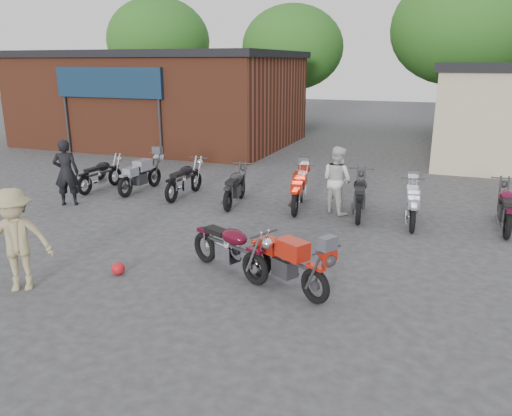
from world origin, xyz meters
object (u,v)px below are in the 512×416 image
(row_bike_1, at_px, (141,173))
(row_bike_2, at_px, (185,178))
(sportbike, at_px, (288,259))
(person_light, at_px, (337,180))
(vintage_motorcycle, at_px, (230,245))
(row_bike_3, at_px, (235,185))
(row_bike_5, at_px, (360,193))
(person_dark, at_px, (66,173))
(row_bike_7, at_px, (506,205))
(row_bike_4, at_px, (299,188))
(row_bike_0, at_px, (101,173))
(person_tan, at_px, (16,240))
(row_bike_6, at_px, (413,203))
(helmet, at_px, (118,268))

(row_bike_1, relative_size, row_bike_2, 1.02)
(sportbike, xyz_separation_m, person_light, (-0.21, 4.85, 0.32))
(vintage_motorcycle, xyz_separation_m, row_bike_3, (-1.78, 4.36, -0.01))
(sportbike, height_order, row_bike_5, row_bike_5)
(sportbike, relative_size, person_light, 1.10)
(person_dark, bearing_deg, vintage_motorcycle, 127.82)
(person_dark, height_order, row_bike_7, person_dark)
(row_bike_4, relative_size, row_bike_7, 0.98)
(row_bike_0, distance_m, row_bike_3, 4.50)
(person_dark, distance_m, row_bike_0, 1.77)
(row_bike_4, bearing_deg, row_bike_2, 81.35)
(row_bike_3, relative_size, row_bike_5, 0.94)
(row_bike_2, height_order, row_bike_7, row_bike_7)
(person_dark, xyz_separation_m, row_bike_7, (11.03, 2.01, -0.33))
(row_bike_1, relative_size, row_bike_5, 0.97)
(row_bike_5, height_order, row_bike_7, row_bike_5)
(vintage_motorcycle, relative_size, sportbike, 1.01)
(vintage_motorcycle, distance_m, row_bike_5, 4.82)
(row_bike_7, bearing_deg, row_bike_2, 90.20)
(person_light, distance_m, person_tan, 7.68)
(person_tan, relative_size, row_bike_0, 0.98)
(sportbike, bearing_deg, row_bike_5, 114.52)
(row_bike_0, distance_m, row_bike_5, 7.89)
(vintage_motorcycle, distance_m, row_bike_0, 7.66)
(row_bike_2, bearing_deg, row_bike_0, 95.45)
(row_bike_1, distance_m, row_bike_6, 7.93)
(row_bike_2, xyz_separation_m, row_bike_4, (3.47, -0.01, 0.01))
(row_bike_6, bearing_deg, sportbike, 153.66)
(row_bike_6, relative_size, row_bike_7, 0.91)
(vintage_motorcycle, relative_size, person_light, 1.12)
(vintage_motorcycle, relative_size, row_bike_0, 1.06)
(vintage_motorcycle, xyz_separation_m, person_tan, (-3.11, -1.91, 0.33))
(person_light, relative_size, row_bike_4, 0.89)
(row_bike_7, bearing_deg, row_bike_5, 91.86)
(person_light, height_order, row_bike_0, person_light)
(person_light, xyz_separation_m, row_bike_2, (-4.48, 0.02, -0.31))
(row_bike_6, bearing_deg, helmet, 130.68)
(person_tan, bearing_deg, row_bike_2, 57.96)
(row_bike_7, bearing_deg, row_bike_4, 90.67)
(helmet, relative_size, person_dark, 0.14)
(row_bike_0, bearing_deg, person_light, -84.47)
(row_bike_5, bearing_deg, row_bike_4, 80.06)
(person_tan, height_order, row_bike_4, person_tan)
(person_light, height_order, row_bike_2, person_light)
(row_bike_2, bearing_deg, sportbike, -135.07)
(vintage_motorcycle, bearing_deg, row_bike_4, 115.40)
(row_bike_1, bearing_deg, row_bike_2, -88.34)
(person_dark, height_order, person_tan, person_dark)
(person_light, height_order, row_bike_5, person_light)
(helmet, distance_m, row_bike_1, 6.27)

